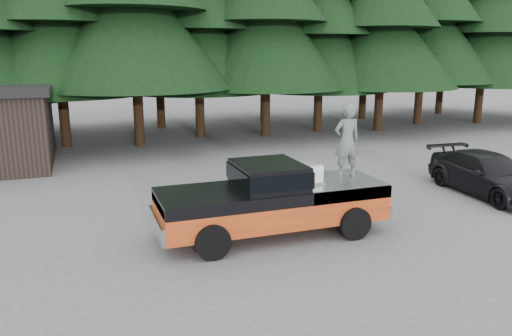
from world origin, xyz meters
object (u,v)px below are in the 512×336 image
object	(u,v)px
pickup_truck	(272,210)
man_on_bed	(347,141)
air_compressor	(306,174)
parked_car	(489,174)

from	to	relation	value
pickup_truck	man_on_bed	xyz separation A→B (m)	(2.19, 0.11, 1.66)
air_compressor	parked_car	world-z (taller)	air_compressor
parked_car	pickup_truck	bearing A→B (deg)	-169.23
pickup_truck	man_on_bed	distance (m)	2.74
pickup_truck	parked_car	world-z (taller)	parked_car
man_on_bed	parked_car	xyz separation A→B (m)	(5.95, 0.94, -1.64)
air_compressor	parked_car	bearing A→B (deg)	6.36
air_compressor	man_on_bed	distance (m)	1.50
air_compressor	man_on_bed	size ratio (longest dim) A/B	0.35
air_compressor	parked_car	xyz separation A→B (m)	(7.22, 1.15, -0.88)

